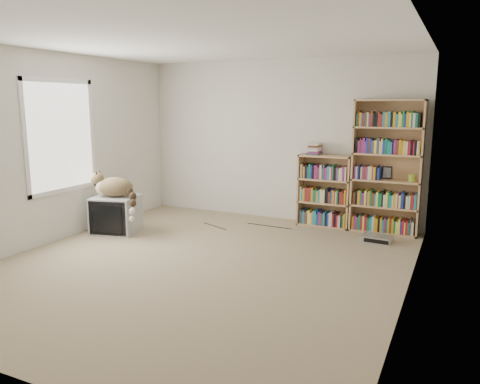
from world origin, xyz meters
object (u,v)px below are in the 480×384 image
at_px(crt_tv, 116,214).
at_px(dvd_player, 377,239).
at_px(bookcase_short, 325,193).
at_px(cat, 117,190).
at_px(bookcase_tall, 387,171).

distance_m(crt_tv, dvd_player, 3.67).
bearing_deg(dvd_player, bookcase_short, 152.56).
distance_m(cat, dvd_player, 3.66).
height_order(crt_tv, bookcase_short, bookcase_short).
bearing_deg(dvd_player, cat, -157.47).
bearing_deg(bookcase_short, cat, -146.46).
bearing_deg(dvd_player, bookcase_tall, 94.28).
distance_m(crt_tv, cat, 0.37).
relative_size(bookcase_tall, bookcase_short, 1.75).
bearing_deg(crt_tv, bookcase_short, 18.34).
distance_m(cat, bookcase_short, 3.05).
relative_size(cat, bookcase_short, 0.79).
relative_size(crt_tv, bookcase_tall, 0.38).
bearing_deg(bookcase_short, dvd_player, -31.51).
height_order(bookcase_short, dvd_player, bookcase_short).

